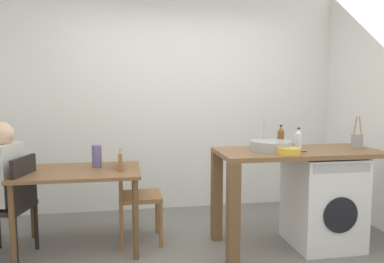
{
  "coord_description": "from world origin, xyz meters",
  "views": [
    {
      "loc": [
        -0.52,
        -2.81,
        1.44
      ],
      "look_at": [
        0.05,
        0.45,
        1.1
      ],
      "focal_mm": 34.31,
      "sensor_mm": 36.0,
      "label": 1
    }
  ],
  "objects_px": {
    "dining_table": "(80,180)",
    "vase": "(97,156)",
    "chair_opposite": "(132,191)",
    "chair_person_seat": "(13,201)",
    "washing_machine": "(323,200)",
    "bottle_tall_green": "(281,137)",
    "mixing_bowl": "(289,150)",
    "utensil_crock": "(357,140)",
    "bottle_squat_brown": "(299,139)"
  },
  "relations": [
    {
      "from": "dining_table",
      "to": "vase",
      "type": "relative_size",
      "value": 5.13
    },
    {
      "from": "chair_opposite",
      "to": "chair_person_seat",
      "type": "bearing_deg",
      "value": -82.02
    },
    {
      "from": "vase",
      "to": "washing_machine",
      "type": "bearing_deg",
      "value": -11.1
    },
    {
      "from": "bottle_tall_green",
      "to": "vase",
      "type": "xyz_separation_m",
      "value": [
        -1.79,
        0.14,
        -0.17
      ]
    },
    {
      "from": "dining_table",
      "to": "bottle_tall_green",
      "type": "relative_size",
      "value": 5.23
    },
    {
      "from": "dining_table",
      "to": "mixing_bowl",
      "type": "xyz_separation_m",
      "value": [
        1.81,
        -0.51,
        0.31
      ]
    },
    {
      "from": "washing_machine",
      "to": "utensil_crock",
      "type": "distance_m",
      "value": 0.67
    },
    {
      "from": "dining_table",
      "to": "bottle_tall_green",
      "type": "bearing_deg",
      "value": -1.08
    },
    {
      "from": "dining_table",
      "to": "chair_opposite",
      "type": "bearing_deg",
      "value": 5.82
    },
    {
      "from": "dining_table",
      "to": "vase",
      "type": "bearing_deg",
      "value": 33.69
    },
    {
      "from": "bottle_squat_brown",
      "to": "mixing_bowl",
      "type": "relative_size",
      "value": 0.98
    },
    {
      "from": "chair_opposite",
      "to": "bottle_squat_brown",
      "type": "xyz_separation_m",
      "value": [
        1.56,
        -0.27,
        0.5
      ]
    },
    {
      "from": "mixing_bowl",
      "to": "vase",
      "type": "xyz_separation_m",
      "value": [
        -1.66,
        0.61,
        -0.1
      ]
    },
    {
      "from": "washing_machine",
      "to": "utensil_crock",
      "type": "bearing_deg",
      "value": 8.1
    },
    {
      "from": "washing_machine",
      "to": "bottle_squat_brown",
      "type": "relative_size",
      "value": 4.31
    },
    {
      "from": "dining_table",
      "to": "chair_person_seat",
      "type": "distance_m",
      "value": 0.58
    },
    {
      "from": "bottle_tall_green",
      "to": "dining_table",
      "type": "bearing_deg",
      "value": 178.92
    },
    {
      "from": "chair_opposite",
      "to": "utensil_crock",
      "type": "xyz_separation_m",
      "value": [
        2.15,
        -0.31,
        0.48
      ]
    },
    {
      "from": "bottle_squat_brown",
      "to": "vase",
      "type": "height_order",
      "value": "bottle_squat_brown"
    },
    {
      "from": "dining_table",
      "to": "utensil_crock",
      "type": "relative_size",
      "value": 3.67
    },
    {
      "from": "bottle_tall_green",
      "to": "utensil_crock",
      "type": "bearing_deg",
      "value": -18.17
    },
    {
      "from": "dining_table",
      "to": "chair_person_seat",
      "type": "bearing_deg",
      "value": -167.99
    },
    {
      "from": "bottle_tall_green",
      "to": "bottle_squat_brown",
      "type": "distance_m",
      "value": 0.21
    },
    {
      "from": "chair_person_seat",
      "to": "chair_opposite",
      "type": "xyz_separation_m",
      "value": [
        1.02,
        0.16,
        0.0
      ]
    },
    {
      "from": "chair_person_seat",
      "to": "mixing_bowl",
      "type": "xyz_separation_m",
      "value": [
        2.36,
        -0.39,
        0.44
      ]
    },
    {
      "from": "chair_opposite",
      "to": "bottle_tall_green",
      "type": "xyz_separation_m",
      "value": [
        1.46,
        -0.08,
        0.51
      ]
    },
    {
      "from": "utensil_crock",
      "to": "washing_machine",
      "type": "bearing_deg",
      "value": -171.9
    },
    {
      "from": "bottle_tall_green",
      "to": "chair_opposite",
      "type": "bearing_deg",
      "value": 176.68
    },
    {
      "from": "vase",
      "to": "bottle_tall_green",
      "type": "bearing_deg",
      "value": -4.36
    },
    {
      "from": "dining_table",
      "to": "utensil_crock",
      "type": "height_order",
      "value": "utensil_crock"
    },
    {
      "from": "chair_person_seat",
      "to": "vase",
      "type": "height_order",
      "value": "vase"
    },
    {
      "from": "washing_machine",
      "to": "vase",
      "type": "bearing_deg",
      "value": 168.9
    },
    {
      "from": "dining_table",
      "to": "bottle_squat_brown",
      "type": "height_order",
      "value": "bottle_squat_brown"
    },
    {
      "from": "dining_table",
      "to": "bottle_tall_green",
      "type": "height_order",
      "value": "bottle_tall_green"
    },
    {
      "from": "chair_person_seat",
      "to": "vase",
      "type": "distance_m",
      "value": 0.81
    },
    {
      "from": "washing_machine",
      "to": "bottle_tall_green",
      "type": "xyz_separation_m",
      "value": [
        -0.32,
        0.28,
        0.58
      ]
    },
    {
      "from": "mixing_bowl",
      "to": "bottle_tall_green",
      "type": "bearing_deg",
      "value": 74.47
    },
    {
      "from": "chair_person_seat",
      "to": "washing_machine",
      "type": "xyz_separation_m",
      "value": [
        2.8,
        -0.2,
        -0.08
      ]
    },
    {
      "from": "chair_opposite",
      "to": "mixing_bowl",
      "type": "distance_m",
      "value": 1.51
    },
    {
      "from": "utensil_crock",
      "to": "vase",
      "type": "bearing_deg",
      "value": 171.7
    },
    {
      "from": "dining_table",
      "to": "chair_opposite",
      "type": "relative_size",
      "value": 1.22
    },
    {
      "from": "bottle_squat_brown",
      "to": "mixing_bowl",
      "type": "bearing_deg",
      "value": -128.53
    },
    {
      "from": "chair_opposite",
      "to": "mixing_bowl",
      "type": "height_order",
      "value": "mixing_bowl"
    },
    {
      "from": "mixing_bowl",
      "to": "washing_machine",
      "type": "bearing_deg",
      "value": 23.8
    },
    {
      "from": "washing_machine",
      "to": "vase",
      "type": "distance_m",
      "value": 2.19
    },
    {
      "from": "bottle_tall_green",
      "to": "bottle_squat_brown",
      "type": "relative_size",
      "value": 1.05
    },
    {
      "from": "chair_person_seat",
      "to": "chair_opposite",
      "type": "bearing_deg",
      "value": -68.04
    },
    {
      "from": "mixing_bowl",
      "to": "utensil_crock",
      "type": "xyz_separation_m",
      "value": [
        0.82,
        0.25,
        0.04
      ]
    },
    {
      "from": "washing_machine",
      "to": "vase",
      "type": "height_order",
      "value": "vase"
    },
    {
      "from": "chair_opposite",
      "to": "bottle_squat_brown",
      "type": "distance_m",
      "value": 1.66
    }
  ]
}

